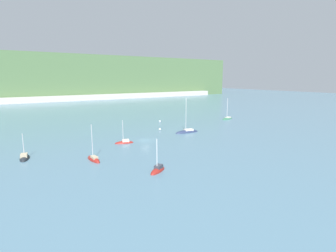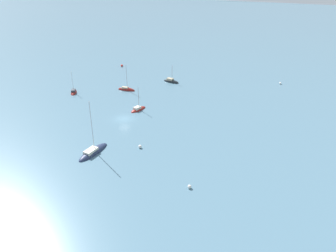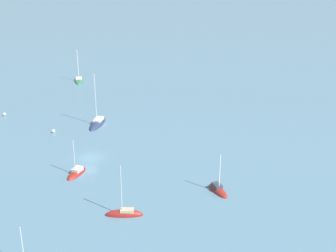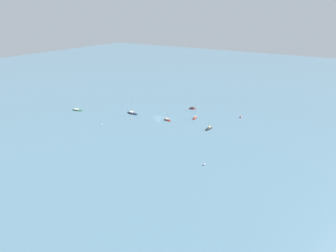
# 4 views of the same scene
# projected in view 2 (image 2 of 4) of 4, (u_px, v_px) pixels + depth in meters

# --- Properties ---
(ground_plane) EXTENTS (600.00, 600.00, 0.00)m
(ground_plane) POSITION_uv_depth(u_px,v_px,m) (124.00, 119.00, 84.11)
(ground_plane) COLOR slate
(sailboat_0) EXTENTS (8.73, 3.09, 12.46)m
(sailboat_0) POSITION_uv_depth(u_px,v_px,m) (93.00, 152.00, 69.11)
(sailboat_0) COLOR #232D4C
(sailboat_0) RESTS_ON ground_plane
(sailboat_1) EXTENTS (2.87, 5.98, 6.70)m
(sailboat_1) POSITION_uv_depth(u_px,v_px,m) (171.00, 82.00, 110.08)
(sailboat_1) COLOR black
(sailboat_1) RESTS_ON ground_plane
(sailboat_2) EXTENTS (2.14, 5.79, 9.07)m
(sailboat_2) POSITION_uv_depth(u_px,v_px,m) (126.00, 90.00, 103.04)
(sailboat_2) COLOR maroon
(sailboat_2) RESTS_ON ground_plane
(sailboat_3) EXTENTS (5.17, 4.09, 7.38)m
(sailboat_3) POSITION_uv_depth(u_px,v_px,m) (74.00, 92.00, 101.03)
(sailboat_3) COLOR maroon
(sailboat_3) RESTS_ON ground_plane
(sailboat_4) EXTENTS (5.57, 3.22, 7.11)m
(sailboat_4) POSITION_uv_depth(u_px,v_px,m) (138.00, 110.00, 89.23)
(sailboat_4) COLOR maroon
(sailboat_4) RESTS_ON ground_plane
(mooring_buoy_0) EXTENTS (0.87, 0.87, 0.87)m
(mooring_buoy_0) POSITION_uv_depth(u_px,v_px,m) (122.00, 66.00, 126.28)
(mooring_buoy_0) COLOR red
(mooring_buoy_0) RESTS_ON ground_plane
(mooring_buoy_1) EXTENTS (0.72, 0.72, 0.72)m
(mooring_buoy_1) POSITION_uv_depth(u_px,v_px,m) (140.00, 147.00, 70.77)
(mooring_buoy_1) COLOR white
(mooring_buoy_1) RESTS_ON ground_plane
(mooring_buoy_2) EXTENTS (0.71, 0.71, 0.71)m
(mooring_buoy_2) POSITION_uv_depth(u_px,v_px,m) (280.00, 83.00, 108.00)
(mooring_buoy_2) COLOR white
(mooring_buoy_2) RESTS_ON ground_plane
(mooring_buoy_3) EXTENTS (0.69, 0.69, 0.69)m
(mooring_buoy_3) POSITION_uv_depth(u_px,v_px,m) (190.00, 187.00, 58.12)
(mooring_buoy_3) COLOR white
(mooring_buoy_3) RESTS_ON ground_plane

